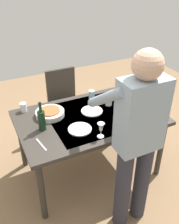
{
  "coord_description": "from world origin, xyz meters",
  "views": [
    {
      "loc": [
        0.97,
        2.01,
        2.2
      ],
      "look_at": [
        0.0,
        0.0,
        0.8
      ],
      "focal_mm": 40.72,
      "sensor_mm": 36.0,
      "label": 1
    }
  ],
  "objects_px": {
    "chair_near": "(64,99)",
    "dinner_plate_near": "(92,111)",
    "wine_bottle": "(42,120)",
    "serving_bowl_pasta": "(50,113)",
    "wine_glass_right": "(101,128)",
    "water_cup_far_left": "(109,101)",
    "water_cup_near_left": "(23,107)",
    "dinner_plate_far": "(80,129)",
    "water_cup_near_right": "(92,95)",
    "dining_table": "(89,122)",
    "wine_glass_left": "(148,104)",
    "person_server": "(137,138)"
  },
  "relations": [
    {
      "from": "wine_glass_left",
      "to": "dinner_plate_near",
      "type": "xyz_separation_m",
      "value": [
        0.52,
        -0.27,
        -0.1
      ]
    },
    {
      "from": "chair_near",
      "to": "wine_glass_left",
      "type": "height_order",
      "value": "chair_near"
    },
    {
      "from": "wine_glass_right",
      "to": "dinner_plate_near",
      "type": "xyz_separation_m",
      "value": [
        -0.12,
        -0.44,
        -0.1
      ]
    },
    {
      "from": "person_server",
      "to": "water_cup_far_left",
      "type": "distance_m",
      "value": 0.89
    },
    {
      "from": "wine_bottle",
      "to": "water_cup_far_left",
      "type": "height_order",
      "value": "wine_bottle"
    },
    {
      "from": "wine_bottle",
      "to": "dinner_plate_far",
      "type": "xyz_separation_m",
      "value": [
        -0.32,
        0.16,
        -0.1
      ]
    },
    {
      "from": "wine_bottle",
      "to": "dinner_plate_far",
      "type": "distance_m",
      "value": 0.37
    },
    {
      "from": "wine_glass_right",
      "to": "water_cup_near_left",
      "type": "height_order",
      "value": "wine_glass_right"
    },
    {
      "from": "person_server",
      "to": "wine_bottle",
      "type": "xyz_separation_m",
      "value": [
        0.57,
        -0.72,
        -0.1
      ]
    },
    {
      "from": "chair_near",
      "to": "person_server",
      "type": "distance_m",
      "value": 1.65
    },
    {
      "from": "chair_near",
      "to": "wine_bottle",
      "type": "height_order",
      "value": "wine_bottle"
    },
    {
      "from": "water_cup_near_left",
      "to": "water_cup_near_right",
      "type": "bearing_deg",
      "value": 175.73
    },
    {
      "from": "wine_glass_right",
      "to": "dinner_plate_near",
      "type": "distance_m",
      "value": 0.46
    },
    {
      "from": "dinner_plate_far",
      "to": "wine_glass_right",
      "type": "bearing_deg",
      "value": 124.64
    },
    {
      "from": "chair_near",
      "to": "dinner_plate_near",
      "type": "xyz_separation_m",
      "value": [
        -0.03,
        0.79,
        0.23
      ]
    },
    {
      "from": "dinner_plate_near",
      "to": "dinner_plate_far",
      "type": "distance_m",
      "value": 0.35
    },
    {
      "from": "serving_bowl_pasta",
      "to": "water_cup_near_left",
      "type": "bearing_deg",
      "value": -42.62
    },
    {
      "from": "person_server",
      "to": "dinner_plate_near",
      "type": "distance_m",
      "value": 0.83
    },
    {
      "from": "water_cup_near_left",
      "to": "dinner_plate_far",
      "type": "bearing_deg",
      "value": 125.45
    },
    {
      "from": "wine_bottle",
      "to": "wine_glass_right",
      "type": "height_order",
      "value": "wine_bottle"
    },
    {
      "from": "water_cup_near_right",
      "to": "water_cup_far_left",
      "type": "relative_size",
      "value": 0.96
    },
    {
      "from": "wine_glass_left",
      "to": "dinner_plate_far",
      "type": "xyz_separation_m",
      "value": [
        0.77,
        -0.03,
        -0.1
      ]
    },
    {
      "from": "water_cup_near_left",
      "to": "wine_glass_left",
      "type": "bearing_deg",
      "value": 153.01
    },
    {
      "from": "wine_glass_right",
      "to": "water_cup_near_right",
      "type": "relative_size",
      "value": 1.52
    },
    {
      "from": "wine_bottle",
      "to": "wine_glass_left",
      "type": "height_order",
      "value": "wine_bottle"
    },
    {
      "from": "dining_table",
      "to": "dinner_plate_near",
      "type": "distance_m",
      "value": 0.12
    },
    {
      "from": "water_cup_near_left",
      "to": "person_server",
      "type": "bearing_deg",
      "value": 120.16
    },
    {
      "from": "wine_glass_right",
      "to": "water_cup_far_left",
      "type": "xyz_separation_m",
      "value": [
        -0.35,
        -0.48,
        -0.05
      ]
    },
    {
      "from": "wine_glass_left",
      "to": "dinner_plate_far",
      "type": "distance_m",
      "value": 0.77
    },
    {
      "from": "chair_near",
      "to": "person_server",
      "type": "bearing_deg",
      "value": 91.23
    },
    {
      "from": "chair_near",
      "to": "serving_bowl_pasta",
      "type": "distance_m",
      "value": 0.82
    },
    {
      "from": "person_server",
      "to": "water_cup_near_right",
      "type": "relative_size",
      "value": 17.03
    },
    {
      "from": "wine_glass_right",
      "to": "serving_bowl_pasta",
      "type": "distance_m",
      "value": 0.63
    },
    {
      "from": "wine_bottle",
      "to": "water_cup_near_left",
      "type": "distance_m",
      "value": 0.42
    },
    {
      "from": "dining_table",
      "to": "water_cup_far_left",
      "type": "distance_m",
      "value": 0.34
    },
    {
      "from": "water_cup_near_left",
      "to": "dinner_plate_far",
      "type": "relative_size",
      "value": 0.42
    },
    {
      "from": "water_cup_near_right",
      "to": "serving_bowl_pasta",
      "type": "distance_m",
      "value": 0.58
    },
    {
      "from": "wine_bottle",
      "to": "water_cup_near_right",
      "type": "xyz_separation_m",
      "value": [
        -0.7,
        -0.35,
        -0.06
      ]
    },
    {
      "from": "dining_table",
      "to": "water_cup_near_right",
      "type": "bearing_deg",
      "value": -119.39
    },
    {
      "from": "dining_table",
      "to": "water_cup_near_right",
      "type": "xyz_separation_m",
      "value": [
        -0.19,
        -0.34,
        0.12
      ]
    },
    {
      "from": "water_cup_near_left",
      "to": "wine_glass_right",
      "type": "bearing_deg",
      "value": 125.25
    },
    {
      "from": "dinner_plate_near",
      "to": "dinner_plate_far",
      "type": "height_order",
      "value": "same"
    },
    {
      "from": "person_server",
      "to": "dinner_plate_near",
      "type": "height_order",
      "value": "person_server"
    },
    {
      "from": "dining_table",
      "to": "wine_glass_right",
      "type": "height_order",
      "value": "wine_glass_right"
    },
    {
      "from": "wine_glass_left",
      "to": "water_cup_near_right",
      "type": "distance_m",
      "value": 0.67
    },
    {
      "from": "chair_near",
      "to": "water_cup_near_right",
      "type": "relative_size",
      "value": 9.17
    },
    {
      "from": "water_cup_far_left",
      "to": "person_server",
      "type": "bearing_deg",
      "value": 74.92
    },
    {
      "from": "water_cup_far_left",
      "to": "dinner_plate_near",
      "type": "height_order",
      "value": "water_cup_far_left"
    },
    {
      "from": "serving_bowl_pasta",
      "to": "dinner_plate_near",
      "type": "relative_size",
      "value": 1.3
    },
    {
      "from": "wine_bottle",
      "to": "serving_bowl_pasta",
      "type": "distance_m",
      "value": 0.26
    }
  ]
}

